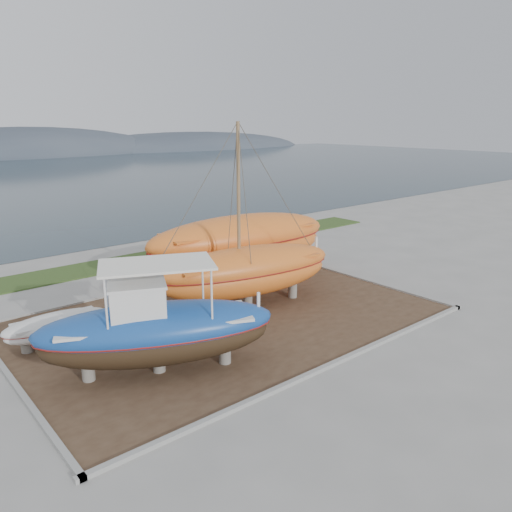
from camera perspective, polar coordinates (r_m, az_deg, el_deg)
ground at (r=20.05m, az=3.68°, el=-10.49°), size 140.00×140.00×0.00m
dirt_patch at (r=22.84m, az=-3.30°, el=-7.08°), size 18.00×12.00×0.06m
curb_frame at (r=22.82m, az=-3.30°, el=-6.97°), size 18.60×12.60×0.15m
grass_strip at (r=32.32m, az=-15.60°, el=-0.84°), size 44.00×3.00×0.08m
blue_caique at (r=17.74m, az=-11.30°, el=-7.06°), size 8.63×5.80×4.00m
white_dinghy at (r=21.52m, az=-21.74°, el=-7.78°), size 4.18×1.71×1.24m
orange_sailboat at (r=22.92m, az=-0.99°, el=4.34°), size 9.24×4.22×8.59m
orange_bare_hull at (r=27.36m, az=-1.78°, el=0.78°), size 11.25×4.54×3.59m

